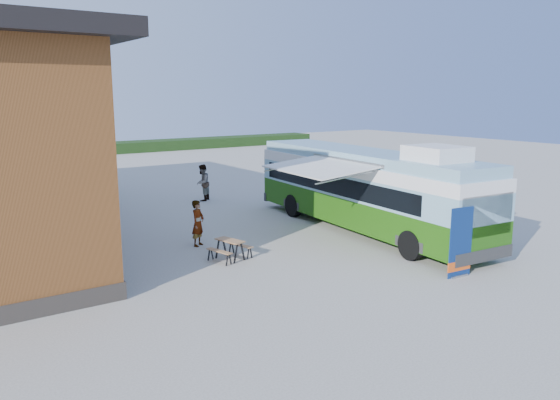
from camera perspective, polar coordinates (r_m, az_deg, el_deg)
ground at (r=18.84m, az=3.24°, el=-6.23°), size 100.00×100.00×0.00m
hedge at (r=55.80m, az=-14.45°, el=5.45°), size 40.00×3.00×1.00m
bus at (r=22.63m, az=8.84°, el=1.35°), size 3.65×12.64×3.83m
awning at (r=20.88m, az=4.53°, el=3.30°), size 3.11×4.62×0.53m
banner at (r=17.73m, az=18.32°, el=-4.85°), size 0.96×0.23×2.21m
picnic_table at (r=18.76m, az=-5.25°, el=-4.69°), size 1.44×1.35×0.69m
person_a at (r=20.50m, az=-8.57°, el=-2.41°), size 0.75×0.70×1.73m
person_b at (r=29.14m, az=-8.10°, el=1.80°), size 1.19×1.18×1.94m
slurry_tanker at (r=35.36m, az=-25.59°, el=3.28°), size 2.17×6.99×2.58m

